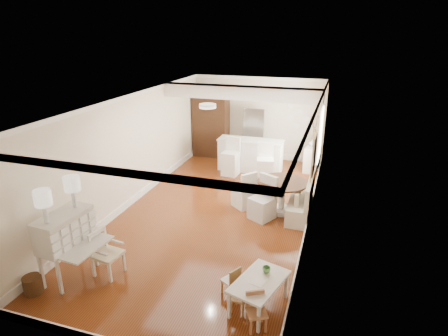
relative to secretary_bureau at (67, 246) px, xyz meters
The scene contains 20 objects.
room 4.20m from the secretary_bureau, 64.11° to the left, with size 9.00×9.04×2.82m.
secretary_bureau is the anchor object (origin of this frame).
gustavian_armchair 0.71m from the secretary_bureau, 24.90° to the left, with size 0.49×0.49×0.86m, color white.
wicker_basket 0.82m from the secretary_bureau, 119.34° to the right, with size 0.32×0.32×0.32m, color #4A2D17.
kids_table 3.48m from the secretary_bureau, ahead, with size 0.63×1.05×0.53m, color silver.
kids_chair_a 3.20m from the secretary_bureau, ahead, with size 0.26×0.26×0.53m, color #9A7246.
kids_chair_b 2.98m from the secretary_bureau, ahead, with size 0.26×0.26×0.54m, color #A7844C.
kids_chair_c 3.55m from the secretary_bureau, ahead, with size 0.29×0.29×0.60m, color #B97C54.
banquette 5.27m from the secretary_bureau, 45.53° to the left, with size 0.52×1.60×0.98m, color silver.
dining_table 4.95m from the secretary_bureau, 48.98° to the left, with size 1.21×1.21×0.83m, color #452716.
slip_chair_near 4.35m from the secretary_bureau, 49.02° to the left, with size 0.50×0.52×1.06m, color silver.
slip_chair_far 4.40m from the secretary_bureau, 58.88° to the left, with size 0.46×0.48×0.97m, color white.
breakfast_counter 6.61m from the secretary_bureau, 74.19° to the left, with size 2.05×0.65×1.03m, color white.
bar_stool_left 5.95m from the secretary_bureau, 77.28° to the left, with size 0.47×0.47×1.18m, color white.
bar_stool_right 6.01m from the secretary_bureau, 65.87° to the left, with size 0.48×0.48×1.19m, color white.
pantry_cabinet 7.46m from the secretary_bureau, 89.23° to the left, with size 1.20×0.60×2.30m, color #381E11.
fridge 7.68m from the secretary_bureau, 74.89° to the left, with size 0.75×0.65×1.80m, color silver.
sideboard 7.90m from the secretary_bureau, 62.22° to the left, with size 0.37×0.84×0.80m, color white.
pencil_cup 3.55m from the secretary_bureau, ahead, with size 0.13×0.13×0.11m, color #639D5B.
branch_vase 7.91m from the secretary_bureau, 62.57° to the left, with size 0.21×0.21×0.22m, color white.
Camera 1 is at (2.72, -7.91, 4.28)m, focal length 30.00 mm.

